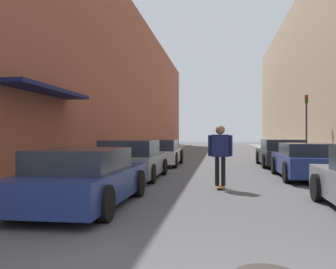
{
  "coord_description": "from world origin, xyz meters",
  "views": [
    {
      "loc": [
        -0.06,
        -2.16,
        1.52
      ],
      "look_at": [
        -1.97,
        11.71,
        1.52
      ],
      "focal_mm": 40.0,
      "sensor_mm": 36.0,
      "label": 1
    }
  ],
  "objects_px": {
    "parked_car_right_2": "(281,153)",
    "traffic_light": "(306,120)",
    "parked_car_right_1": "(307,161)",
    "skateboarder": "(220,149)",
    "parked_car_left_2": "(161,153)",
    "parked_car_left_0": "(84,178)",
    "parked_car_left_1": "(131,160)"
  },
  "relations": [
    {
      "from": "parked_car_left_0",
      "to": "parked_car_right_2",
      "type": "xyz_separation_m",
      "value": [
        5.76,
        10.87,
        0.03
      ]
    },
    {
      "from": "parked_car_right_2",
      "to": "traffic_light",
      "type": "distance_m",
      "value": 4.47
    },
    {
      "from": "parked_car_left_0",
      "to": "skateboarder",
      "type": "relative_size",
      "value": 2.45
    },
    {
      "from": "parked_car_left_0",
      "to": "parked_car_left_1",
      "type": "height_order",
      "value": "parked_car_left_1"
    },
    {
      "from": "parked_car_left_2",
      "to": "parked_car_left_1",
      "type": "bearing_deg",
      "value": -91.75
    },
    {
      "from": "traffic_light",
      "to": "parked_car_right_1",
      "type": "bearing_deg",
      "value": -102.46
    },
    {
      "from": "parked_car_left_2",
      "to": "traffic_light",
      "type": "xyz_separation_m",
      "value": [
        7.73,
        3.98,
        1.74
      ]
    },
    {
      "from": "parked_car_left_0",
      "to": "parked_car_left_2",
      "type": "xyz_separation_m",
      "value": [
        -0.0,
        10.51,
        0.02
      ]
    },
    {
      "from": "parked_car_right_1",
      "to": "parked_car_right_2",
      "type": "distance_m",
      "value": 5.02
    },
    {
      "from": "parked_car_right_1",
      "to": "parked_car_right_2",
      "type": "height_order",
      "value": "parked_car_right_2"
    },
    {
      "from": "parked_car_left_0",
      "to": "parked_car_left_1",
      "type": "distance_m",
      "value": 5.02
    },
    {
      "from": "parked_car_left_2",
      "to": "parked_car_right_2",
      "type": "bearing_deg",
      "value": 3.58
    },
    {
      "from": "parked_car_left_0",
      "to": "parked_car_right_2",
      "type": "relative_size",
      "value": 0.97
    },
    {
      "from": "parked_car_left_2",
      "to": "skateboarder",
      "type": "xyz_separation_m",
      "value": [
        2.86,
        -7.45,
        0.48
      ]
    },
    {
      "from": "parked_car_left_0",
      "to": "parked_car_left_2",
      "type": "bearing_deg",
      "value": 90.02
    },
    {
      "from": "parked_car_left_0",
      "to": "parked_car_right_1",
      "type": "xyz_separation_m",
      "value": [
        5.81,
        5.84,
        0.01
      ]
    },
    {
      "from": "parked_car_left_1",
      "to": "parked_car_right_2",
      "type": "relative_size",
      "value": 0.93
    },
    {
      "from": "parked_car_left_2",
      "to": "traffic_light",
      "type": "relative_size",
      "value": 1.16
    },
    {
      "from": "parked_car_left_2",
      "to": "parked_car_right_1",
      "type": "height_order",
      "value": "parked_car_left_2"
    },
    {
      "from": "parked_car_left_1",
      "to": "parked_car_right_1",
      "type": "distance_m",
      "value": 6.04
    },
    {
      "from": "parked_car_left_1",
      "to": "parked_car_left_2",
      "type": "distance_m",
      "value": 5.49
    },
    {
      "from": "parked_car_left_1",
      "to": "parked_car_right_1",
      "type": "bearing_deg",
      "value": 7.86
    },
    {
      "from": "parked_car_left_1",
      "to": "traffic_light",
      "type": "height_order",
      "value": "traffic_light"
    },
    {
      "from": "parked_car_left_0",
      "to": "parked_car_left_2",
      "type": "height_order",
      "value": "parked_car_left_2"
    },
    {
      "from": "parked_car_right_1",
      "to": "parked_car_left_2",
      "type": "bearing_deg",
      "value": 141.27
    },
    {
      "from": "parked_car_left_0",
      "to": "parked_car_right_1",
      "type": "height_order",
      "value": "parked_car_left_0"
    },
    {
      "from": "parked_car_right_1",
      "to": "skateboarder",
      "type": "distance_m",
      "value": 4.1
    },
    {
      "from": "parked_car_right_2",
      "to": "skateboarder",
      "type": "distance_m",
      "value": 8.35
    },
    {
      "from": "parked_car_left_2",
      "to": "parked_car_right_2",
      "type": "height_order",
      "value": "parked_car_right_2"
    },
    {
      "from": "skateboarder",
      "to": "parked_car_left_2",
      "type": "bearing_deg",
      "value": 110.98
    },
    {
      "from": "skateboarder",
      "to": "traffic_light",
      "type": "height_order",
      "value": "traffic_light"
    },
    {
      "from": "parked_car_left_2",
      "to": "parked_car_right_2",
      "type": "distance_m",
      "value": 5.77
    }
  ]
}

